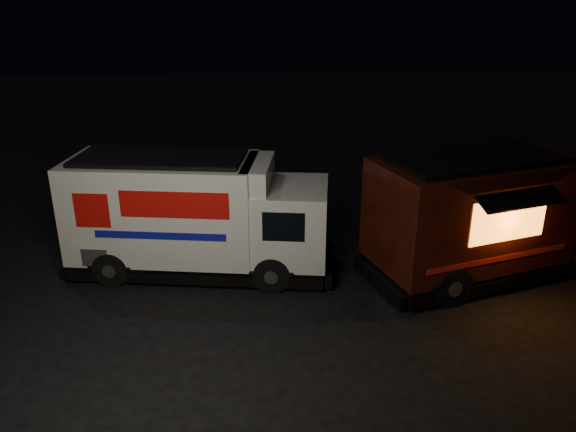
# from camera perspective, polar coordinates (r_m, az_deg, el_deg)

# --- Properties ---
(ground) EXTENTS (80.00, 80.00, 0.00)m
(ground) POSITION_cam_1_polar(r_m,az_deg,el_deg) (13.08, -2.56, -9.31)
(ground) COLOR black
(ground) RESTS_ON ground
(white_truck) EXTENTS (7.06, 3.55, 3.06)m
(white_truck) POSITION_cam_1_polar(r_m,az_deg,el_deg) (14.33, -8.94, 0.14)
(white_truck) COLOR white
(white_truck) RESTS_ON ground
(red_truck) EXTENTS (7.22, 4.10, 3.17)m
(red_truck) POSITION_cam_1_polar(r_m,az_deg,el_deg) (15.05, 20.50, 0.27)
(red_truck) COLOR #3D120B
(red_truck) RESTS_ON ground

